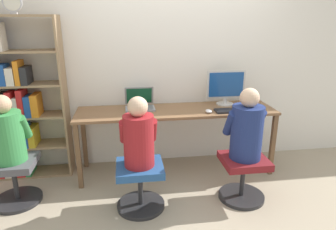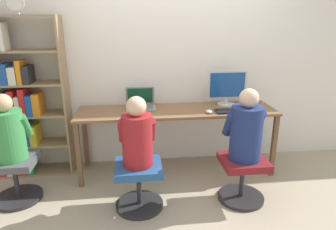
{
  "view_description": "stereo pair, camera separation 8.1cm",
  "coord_description": "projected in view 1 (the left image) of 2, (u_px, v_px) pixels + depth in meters",
  "views": [
    {
      "loc": [
        -0.56,
        -2.97,
        1.78
      ],
      "look_at": [
        -0.13,
        0.09,
        0.78
      ],
      "focal_mm": 32.0,
      "sensor_mm": 36.0,
      "label": 1
    },
    {
      "loc": [
        -0.48,
        -2.98,
        1.78
      ],
      "look_at": [
        -0.13,
        0.09,
        0.78
      ],
      "focal_mm": 32.0,
      "sensor_mm": 36.0,
      "label": 2
    }
  ],
  "objects": [
    {
      "name": "ground_plane",
      "position": [
        180.0,
        182.0,
        3.42
      ],
      "size": [
        14.0,
        14.0,
        0.0
      ],
      "primitive_type": "plane",
      "color": "tan"
    },
    {
      "name": "wall_back",
      "position": [
        172.0,
        60.0,
        3.63
      ],
      "size": [
        10.0,
        0.05,
        2.6
      ],
      "color": "white",
      "rests_on": "ground_plane"
    },
    {
      "name": "desk",
      "position": [
        176.0,
        116.0,
        3.48
      ],
      "size": [
        2.28,
        0.58,
        0.77
      ],
      "color": "brown",
      "rests_on": "ground_plane"
    },
    {
      "name": "desktop_monitor",
      "position": [
        226.0,
        88.0,
        3.6
      ],
      "size": [
        0.47,
        0.21,
        0.42
      ],
      "color": "beige",
      "rests_on": "desk"
    },
    {
      "name": "laptop",
      "position": [
        140.0,
        104.0,
        3.49
      ],
      "size": [
        0.34,
        0.3,
        0.24
      ],
      "color": "gray",
      "rests_on": "desk"
    },
    {
      "name": "keyboard",
      "position": [
        232.0,
        110.0,
        3.38
      ],
      "size": [
        0.39,
        0.16,
        0.03
      ],
      "color": "#232326",
      "rests_on": "desk"
    },
    {
      "name": "computer_mouse_by_keyboard",
      "position": [
        209.0,
        111.0,
        3.33
      ],
      "size": [
        0.07,
        0.1,
        0.04
      ],
      "color": "silver",
      "rests_on": "desk"
    },
    {
      "name": "office_chair_left",
      "position": [
        243.0,
        175.0,
        3.04
      ],
      "size": [
        0.47,
        0.47,
        0.46
      ],
      "color": "#262628",
      "rests_on": "ground_plane"
    },
    {
      "name": "office_chair_right",
      "position": [
        140.0,
        183.0,
        2.89
      ],
      "size": [
        0.47,
        0.47,
        0.46
      ],
      "color": "#262628",
      "rests_on": "ground_plane"
    },
    {
      "name": "person_at_monitor",
      "position": [
        247.0,
        128.0,
        2.89
      ],
      "size": [
        0.38,
        0.34,
        0.71
      ],
      "color": "navy",
      "rests_on": "office_chair_left"
    },
    {
      "name": "person_at_laptop",
      "position": [
        139.0,
        136.0,
        2.74
      ],
      "size": [
        0.35,
        0.32,
        0.67
      ],
      "color": "maroon",
      "rests_on": "office_chair_right"
    },
    {
      "name": "bookshelf",
      "position": [
        16.0,
        105.0,
        3.31
      ],
      "size": [
        0.86,
        0.29,
        1.82
      ],
      "color": "#997A56",
      "rests_on": "ground_plane"
    },
    {
      "name": "desk_clock",
      "position": [
        12.0,
        3.0,
        2.94
      ],
      "size": [
        0.19,
        0.03,
        0.21
      ],
      "color": "#B2B2B7",
      "rests_on": "bookshelf"
    },
    {
      "name": "office_chair_side",
      "position": [
        14.0,
        178.0,
        2.97
      ],
      "size": [
        0.47,
        0.47,
        0.46
      ],
      "color": "#262628",
      "rests_on": "ground_plane"
    },
    {
      "name": "person_near_shelf",
      "position": [
        7.0,
        133.0,
        2.83
      ],
      "size": [
        0.38,
        0.33,
        0.66
      ],
      "color": "#388C47",
      "rests_on": "office_chair_side"
    }
  ]
}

